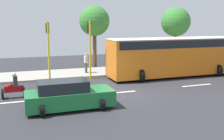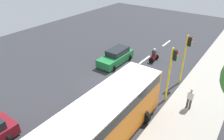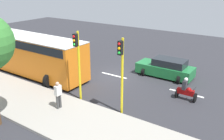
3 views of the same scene
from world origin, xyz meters
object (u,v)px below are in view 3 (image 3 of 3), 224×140
object	(u,v)px
motorcycle	(186,90)
traffic_light_midblock	(121,66)
car_maroon	(46,44)
pedestrian_near_signal	(58,94)
car_green	(166,68)
traffic_light_corner	(78,57)
city_bus	(28,52)

from	to	relation	value
motorcycle	traffic_light_midblock	distance (m)	5.17
car_maroon	pedestrian_near_signal	distance (m)	13.99
traffic_light_midblock	motorcycle	bearing A→B (deg)	147.17
car_green	traffic_light_corner	world-z (taller)	traffic_light_corner
car_green	pedestrian_near_signal	distance (m)	9.28
car_green	motorcycle	distance (m)	4.10
car_maroon	city_bus	distance (m)	7.13
traffic_light_corner	traffic_light_midblock	distance (m)	3.17
car_green	motorcycle	xyz separation A→B (m)	(3.11, 2.67, -0.07)
car_green	pedestrian_near_signal	world-z (taller)	pedestrian_near_signal
traffic_light_corner	motorcycle	bearing A→B (deg)	124.43
city_bus	pedestrian_near_signal	size ratio (longest dim) A/B	6.51
motorcycle	pedestrian_near_signal	size ratio (longest dim) A/B	0.91
city_bus	motorcycle	size ratio (longest dim) A/B	7.19
traffic_light_midblock	car_maroon	bearing A→B (deg)	-116.47
traffic_light_midblock	traffic_light_corner	bearing A→B (deg)	-90.00
car_maroon	city_bus	size ratio (longest dim) A/B	0.41
motorcycle	traffic_light_midblock	world-z (taller)	traffic_light_midblock
car_maroon	motorcycle	xyz separation A→B (m)	(3.15, 16.67, -0.07)
motorcycle	traffic_light_midblock	size ratio (longest dim) A/B	0.34
motorcycle	pedestrian_near_signal	xyz separation A→B (m)	(5.62, -5.79, 0.42)
city_bus	traffic_light_midblock	bearing A→B (deg)	81.72
car_maroon	pedestrian_near_signal	world-z (taller)	pedestrian_near_signal
city_bus	traffic_light_corner	size ratio (longest dim) A/B	2.44
motorcycle	car_maroon	bearing A→B (deg)	-100.71
pedestrian_near_signal	car_maroon	bearing A→B (deg)	-128.87
car_maroon	traffic_light_midblock	bearing A→B (deg)	63.53
car_maroon	car_green	world-z (taller)	same
car_green	city_bus	distance (m)	11.28
traffic_light_corner	pedestrian_near_signal	bearing A→B (deg)	-3.43
motorcycle	traffic_light_corner	distance (m)	7.26
traffic_light_corner	city_bus	bearing A→B (deg)	-102.08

